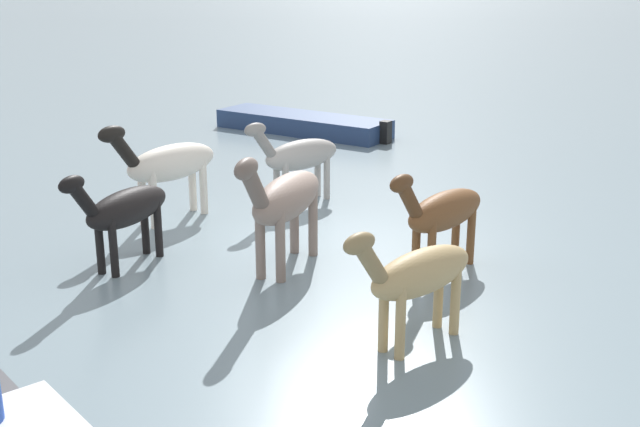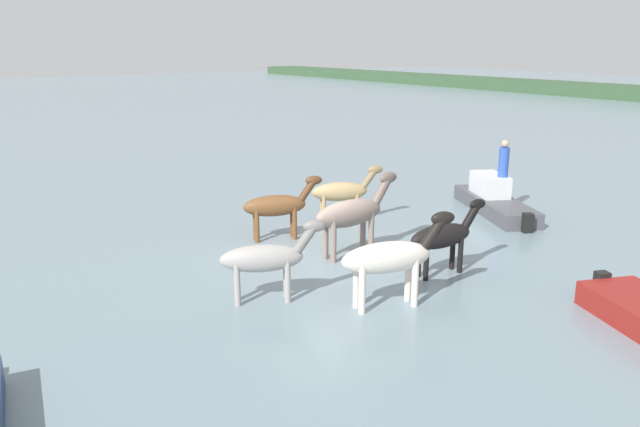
% 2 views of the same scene
% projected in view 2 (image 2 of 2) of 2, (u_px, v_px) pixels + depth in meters
% --- Properties ---
extents(ground_plane, '(193.84, 193.84, 0.00)m').
position_uv_depth(ground_plane, '(324.00, 262.00, 15.83)').
color(ground_plane, gray).
extents(horse_rear_stallion, '(0.67, 2.23, 1.73)m').
position_uv_depth(horse_rear_stallion, '(443.00, 236.00, 14.75)').
color(horse_rear_stallion, black).
rests_on(horse_rear_stallion, ground_plane).
extents(horse_gray_outer, '(1.13, 2.53, 1.97)m').
position_uv_depth(horse_gray_outer, '(391.00, 257.00, 12.88)').
color(horse_gray_outer, silver).
rests_on(horse_gray_outer, ground_plane).
extents(horse_mid_herd, '(1.29, 2.19, 1.76)m').
position_uv_depth(horse_mid_herd, '(265.00, 258.00, 13.17)').
color(horse_mid_herd, '#9E9993').
rests_on(horse_mid_herd, ground_plane).
extents(horse_dun_straggler, '(1.09, 2.25, 1.77)m').
position_uv_depth(horse_dun_straggler, '(278.00, 206.00, 17.39)').
color(horse_dun_straggler, brown).
rests_on(horse_dun_straggler, ground_plane).
extents(horse_chestnut_trailing, '(1.23, 2.16, 1.73)m').
position_uv_depth(horse_chestnut_trailing, '(342.00, 192.00, 19.13)').
color(horse_chestnut_trailing, tan).
rests_on(horse_chestnut_trailing, ground_plane).
extents(horse_dark_mare, '(0.66, 2.65, 2.06)m').
position_uv_depth(horse_dark_mare, '(352.00, 213.00, 16.03)').
color(horse_dark_mare, gray).
rests_on(horse_dark_mare, ground_plane).
extents(boat_dinghy_port, '(4.34, 2.92, 1.33)m').
position_uv_depth(boat_dinghy_port, '(494.00, 203.00, 20.39)').
color(boat_dinghy_port, '#4C4C51').
rests_on(boat_dinghy_port, ground_plane).
extents(person_boatman_standing, '(0.32, 0.32, 1.19)m').
position_uv_depth(person_boatman_standing, '(504.00, 160.00, 20.03)').
color(person_boatman_standing, '#2D51B2').
rests_on(person_boatman_standing, boat_dinghy_port).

